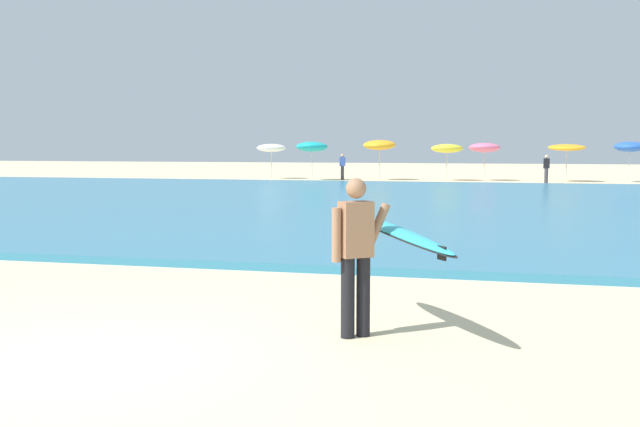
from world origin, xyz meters
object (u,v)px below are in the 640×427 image
(beach_umbrella_0, at_px, (271,148))
(beach_umbrella_4, at_px, (485,148))
(beachgoer_near_row_left, at_px, (342,166))
(surfer_with_board, at_px, (375,242))
(beach_umbrella_5, at_px, (567,148))
(beachgoer_near_row_mid, at_px, (546,168))
(beach_umbrella_6, at_px, (630,147))
(beach_umbrella_1, at_px, (312,147))
(beach_umbrella_2, at_px, (379,145))
(beach_umbrella_3, at_px, (447,148))

(beach_umbrella_0, distance_m, beach_umbrella_4, 13.01)
(beach_umbrella_0, distance_m, beachgoer_near_row_left, 4.73)
(surfer_with_board, bearing_deg, beach_umbrella_5, 81.74)
(beach_umbrella_4, distance_m, beachgoer_near_row_mid, 4.43)
(beach_umbrella_6, relative_size, beachgoer_near_row_left, 1.47)
(beach_umbrella_1, xyz_separation_m, beach_umbrella_4, (10.10, 1.63, -0.05))
(surfer_with_board, bearing_deg, beach_umbrella_1, 105.30)
(surfer_with_board, height_order, beach_umbrella_4, beach_umbrella_4)
(beach_umbrella_2, height_order, beach_umbrella_5, beach_umbrella_2)
(beach_umbrella_2, bearing_deg, beach_umbrella_0, 179.96)
(beach_umbrella_2, bearing_deg, beachgoer_near_row_mid, -12.57)
(beach_umbrella_5, relative_size, beachgoer_near_row_mid, 1.41)
(beachgoer_near_row_left, bearing_deg, beach_umbrella_0, 176.82)
(beach_umbrella_1, relative_size, beach_umbrella_2, 0.95)
(beach_umbrella_4, bearing_deg, beach_umbrella_1, -170.86)
(beach_umbrella_2, bearing_deg, beach_umbrella_6, 2.31)
(beach_umbrella_5, height_order, beach_umbrella_6, beach_umbrella_6)
(beach_umbrella_6, height_order, beachgoer_near_row_left, beach_umbrella_6)
(beach_umbrella_6, bearing_deg, beachgoer_near_row_mid, -149.87)
(beach_umbrella_6, bearing_deg, beach_umbrella_4, -179.77)
(beachgoer_near_row_left, bearing_deg, surfer_with_board, -77.64)
(beach_umbrella_5, height_order, beachgoer_near_row_mid, beach_umbrella_5)
(beach_umbrella_4, distance_m, beach_umbrella_6, 8.00)
(beach_umbrella_5, xyz_separation_m, beachgoer_near_row_mid, (-1.25, -2.47, -1.12))
(beach_umbrella_0, relative_size, beach_umbrella_6, 0.94)
(surfer_with_board, distance_m, beach_umbrella_6, 37.31)
(surfer_with_board, xyz_separation_m, beachgoer_near_row_left, (-7.77, 35.46, -0.18))
(beachgoer_near_row_left, distance_m, beachgoer_near_row_mid, 11.90)
(beach_umbrella_3, bearing_deg, beachgoer_near_row_mid, -21.72)
(beach_umbrella_2, relative_size, beach_umbrella_4, 1.09)
(surfer_with_board, distance_m, beach_umbrella_4, 36.27)
(beach_umbrella_1, height_order, beach_umbrella_6, beach_umbrella_1)
(beach_umbrella_4, bearing_deg, beach_umbrella_3, -167.67)
(beach_umbrella_0, distance_m, beachgoer_near_row_mid, 16.53)
(surfer_with_board, xyz_separation_m, beach_umbrella_2, (-5.55, 35.71, 1.09))
(beach_umbrella_0, distance_m, beach_umbrella_3, 10.85)
(beach_umbrella_4, height_order, beachgoer_near_row_left, beach_umbrella_4)
(beach_umbrella_5, distance_m, beachgoer_near_row_left, 13.07)
(beach_umbrella_2, height_order, beachgoer_near_row_mid, beach_umbrella_2)
(beach_umbrella_0, xyz_separation_m, beach_umbrella_4, (13.00, 0.54, 0.02))
(surfer_with_board, distance_m, beach_umbrella_0, 37.81)
(beach_umbrella_2, xyz_separation_m, beach_umbrella_4, (6.18, 0.54, -0.16))
(beach_umbrella_2, distance_m, beach_umbrella_6, 14.19)
(beach_umbrella_3, xyz_separation_m, beachgoer_near_row_mid, (5.51, -2.19, -1.06))
(beach_umbrella_6, distance_m, beachgoer_near_row_left, 16.46)
(surfer_with_board, xyz_separation_m, beach_umbrella_1, (-9.47, 34.62, 0.98))
(surfer_with_board, xyz_separation_m, beach_umbrella_6, (8.63, 36.28, 0.98))
(beach_umbrella_6, bearing_deg, surfer_with_board, -103.38)
(beach_umbrella_0, distance_m, beach_umbrella_5, 17.61)
(beachgoer_near_row_left, bearing_deg, beach_umbrella_4, 5.38)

